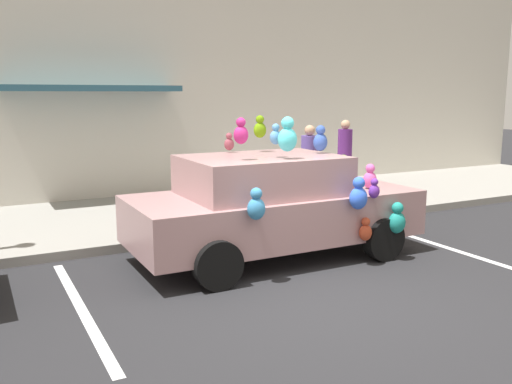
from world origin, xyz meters
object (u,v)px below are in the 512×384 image
(pedestrian_walking_past, at_px, (309,171))
(plush_covered_car, at_px, (273,205))
(teddy_bear_on_sidewalk, at_px, (193,209))
(pedestrian_by_lamp, at_px, (345,159))

(pedestrian_walking_past, bearing_deg, plush_covered_car, -134.05)
(teddy_bear_on_sidewalk, relative_size, pedestrian_by_lamp, 0.44)
(teddy_bear_on_sidewalk, bearing_deg, pedestrian_by_lamp, 20.96)
(plush_covered_car, bearing_deg, pedestrian_by_lamp, 41.55)
(teddy_bear_on_sidewalk, xyz_separation_m, pedestrian_walking_past, (2.58, 0.32, 0.44))
(pedestrian_walking_past, bearing_deg, teddy_bear_on_sidewalk, -172.97)
(plush_covered_car, bearing_deg, teddy_bear_on_sidewalk, 110.00)
(teddy_bear_on_sidewalk, distance_m, pedestrian_by_lamp, 4.82)
(pedestrian_by_lamp, bearing_deg, plush_covered_car, -138.45)
(plush_covered_car, distance_m, pedestrian_walking_past, 2.82)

